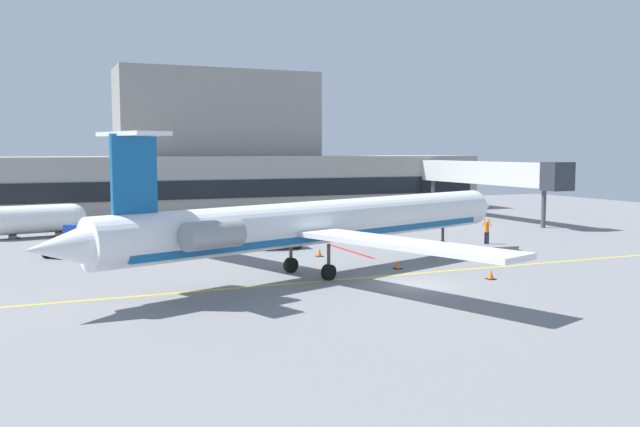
% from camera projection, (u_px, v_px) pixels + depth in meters
% --- Properties ---
extents(ground, '(120.00, 120.00, 0.11)m').
position_uv_depth(ground, '(416.00, 286.00, 37.23)').
color(ground, slate).
extents(terminal_building, '(57.18, 12.03, 16.66)m').
position_uv_depth(terminal_building, '(239.00, 163.00, 80.45)').
color(terminal_building, gray).
rests_on(terminal_building, ground).
extents(jet_bridge_west, '(2.40, 23.48, 6.26)m').
position_uv_depth(jet_bridge_west, '(490.00, 174.00, 71.97)').
color(jet_bridge_west, silver).
rests_on(jet_bridge_west, ground).
extents(regional_jet, '(33.53, 27.46, 8.19)m').
position_uv_depth(regional_jet, '(321.00, 223.00, 40.19)').
color(regional_jet, white).
rests_on(regional_jet, ground).
extents(baggage_tug, '(4.16, 3.77, 2.13)m').
position_uv_depth(baggage_tug, '(315.00, 222.00, 61.00)').
color(baggage_tug, silver).
rests_on(baggage_tug, ground).
extents(pushback_tractor, '(4.04, 4.32, 2.07)m').
position_uv_depth(pushback_tractor, '(74.00, 241.00, 48.17)').
color(pushback_tractor, '#1E4CB2').
rests_on(pushback_tractor, ground).
extents(belt_loader, '(3.40, 2.13, 2.07)m').
position_uv_depth(belt_loader, '(276.00, 236.00, 50.83)').
color(belt_loader, '#19389E').
rests_on(belt_loader, ground).
extents(fuel_tank, '(8.29, 3.48, 2.73)m').
position_uv_depth(fuel_tank, '(36.00, 219.00, 57.55)').
color(fuel_tank, white).
rests_on(fuel_tank, ground).
extents(marshaller, '(0.46, 0.78, 2.04)m').
position_uv_depth(marshaller, '(487.00, 231.00, 53.47)').
color(marshaller, '#191E33').
rests_on(marshaller, ground).
extents(safety_cone_alpha, '(0.47, 0.47, 0.55)m').
position_uv_depth(safety_cone_alpha, '(398.00, 265.00, 42.29)').
color(safety_cone_alpha, orange).
rests_on(safety_cone_alpha, ground).
extents(safety_cone_bravo, '(0.47, 0.47, 0.55)m').
position_uv_depth(safety_cone_bravo, '(319.00, 253.00, 47.20)').
color(safety_cone_bravo, orange).
rests_on(safety_cone_bravo, ground).
extents(safety_cone_charlie, '(0.47, 0.47, 0.55)m').
position_uv_depth(safety_cone_charlie, '(491.00, 275.00, 38.86)').
color(safety_cone_charlie, orange).
rests_on(safety_cone_charlie, ground).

